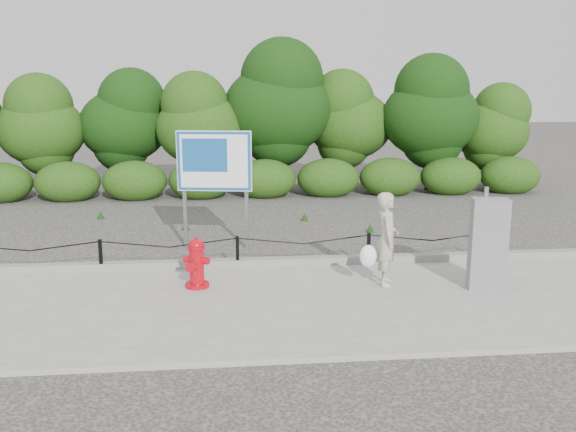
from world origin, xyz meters
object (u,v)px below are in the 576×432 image
Objects in this scene: fire_hydrant at (196,263)px; utility_cabinet at (488,244)px; advertising_sign at (214,166)px; pedestrian at (386,240)px.

utility_cabinet is at bearing 17.91° from fire_hydrant.
advertising_sign reaches higher than utility_cabinet.
fire_hydrant is at bearing -86.38° from advertising_sign.
pedestrian is at bearing -35.79° from advertising_sign.
advertising_sign reaches higher than pedestrian.
utility_cabinet is at bearing -92.17° from pedestrian.
advertising_sign is (-4.55, 3.32, 0.92)m from utility_cabinet.
fire_hydrant is at bearing 97.92° from pedestrian.
fire_hydrant is 3.05m from advertising_sign.
pedestrian is (3.19, -0.18, 0.37)m from fire_hydrant.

